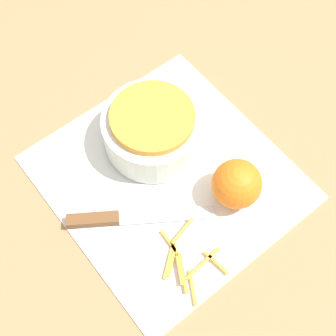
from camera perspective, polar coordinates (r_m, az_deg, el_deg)
The scene contains 6 objects.
ground_plane at distance 0.81m, azimuth -0.00°, elevation -1.18°, with size 4.00×4.00×0.00m, color #9E754C.
cutting_board at distance 0.81m, azimuth -0.00°, elevation -1.08°, with size 0.40×0.38×0.01m.
bowl_speckled at distance 0.80m, azimuth -1.85°, elevation 4.83°, with size 0.17×0.17×0.08m.
knife at distance 0.77m, azimuth -6.65°, elevation -6.12°, with size 0.15×0.21×0.02m.
orange_left at distance 0.76m, azimuth 8.39°, elevation -1.94°, with size 0.08×0.08×0.08m.
peel_pile at distance 0.74m, azimuth 2.17°, elevation -11.30°, with size 0.13×0.10×0.01m.
Camera 1 is at (0.28, -0.22, 0.72)m, focal length 50.00 mm.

